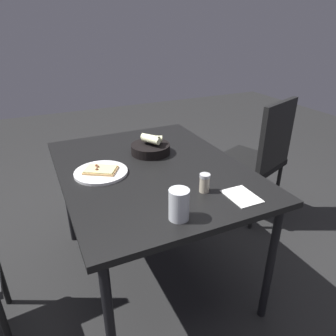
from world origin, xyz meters
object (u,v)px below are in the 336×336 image
(beer_glass, at_px, (179,206))
(chair_near, at_px, (259,154))
(pizza_plate, at_px, (101,172))
(bread_basket, at_px, (151,148))
(dining_table, at_px, (152,177))
(pepper_shaker, at_px, (204,184))

(beer_glass, bearing_deg, chair_near, 125.31)
(pizza_plate, relative_size, bread_basket, 1.19)
(bread_basket, bearing_deg, beer_glass, -12.61)
(pizza_plate, xyz_separation_m, beer_glass, (0.51, 0.18, 0.05))
(beer_glass, bearing_deg, dining_table, 170.67)
(bread_basket, distance_m, beer_glass, 0.66)
(bread_basket, relative_size, pepper_shaker, 2.59)
(chair_near, bearing_deg, beer_glass, -54.69)
(beer_glass, bearing_deg, bread_basket, 167.39)
(dining_table, distance_m, pizza_plate, 0.27)
(pepper_shaker, bearing_deg, pizza_plate, -134.44)
(bread_basket, bearing_deg, pepper_shaker, 5.92)
(dining_table, bearing_deg, pepper_shaker, 19.35)
(pepper_shaker, bearing_deg, dining_table, -160.65)
(pepper_shaker, height_order, chair_near, chair_near)
(pizza_plate, bearing_deg, dining_table, 82.98)
(dining_table, bearing_deg, bread_basket, 158.64)
(dining_table, xyz_separation_m, chair_near, (-0.27, 0.97, -0.14))
(beer_glass, distance_m, chair_near, 1.31)
(pepper_shaker, xyz_separation_m, chair_near, (-0.60, 0.85, -0.24))
(bread_basket, distance_m, chair_near, 0.94)
(bread_basket, relative_size, chair_near, 0.24)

